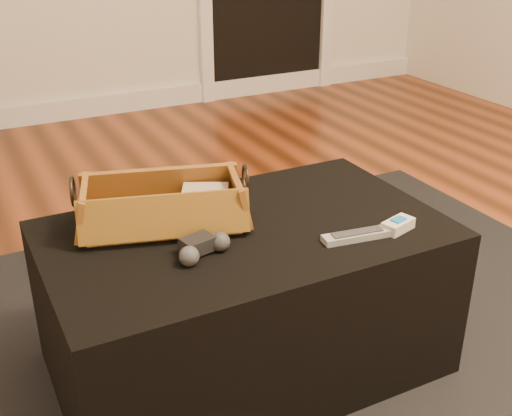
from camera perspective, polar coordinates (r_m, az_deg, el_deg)
name	(u,v)px	position (r m, az deg, el deg)	size (l,w,h in m)	color
floor	(321,396)	(1.77, 5.76, -16.29)	(5.00, 5.50, 0.01)	brown
baseboard	(77,109)	(4.05, -15.62, 8.51)	(5.00, 0.04, 0.12)	white
area_rug	(255,374)	(1.81, -0.13, -14.57)	(2.60, 2.00, 0.01)	black
ottoman	(246,299)	(1.72, -0.91, -8.06)	(1.00, 0.60, 0.42)	black
tv_remote	(155,219)	(1.62, -8.96, -0.97)	(0.22, 0.05, 0.02)	black
cloth_bundle	(206,199)	(1.66, -4.50, 0.76)	(0.12, 0.08, 0.06)	tan
wicker_basket	(163,207)	(1.62, -8.29, 0.08)	(0.47, 0.33, 0.15)	#AF6F27
game_controller	(202,247)	(1.48, -4.82, -3.48)	(0.15, 0.10, 0.05)	black
silver_remote	(357,235)	(1.57, 8.96, -2.42)	(0.18, 0.06, 0.02)	#AAACB2
cream_gadget	(398,225)	(1.63, 12.51, -1.49)	(0.10, 0.07, 0.03)	beige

